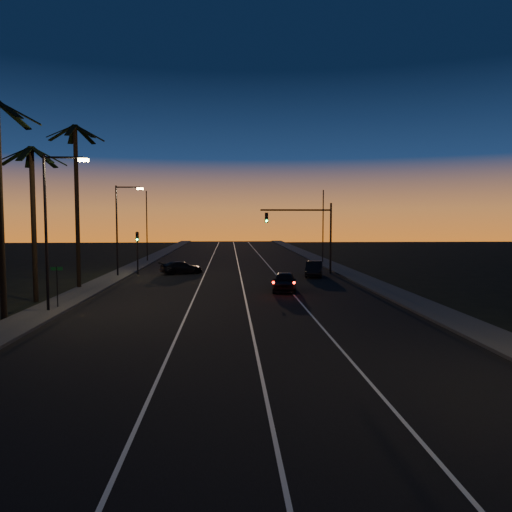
{
  "coord_description": "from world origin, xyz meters",
  "views": [
    {
      "loc": [
        -0.6,
        -8.98,
        5.34
      ],
      "look_at": [
        1.12,
        22.64,
        3.04
      ],
      "focal_mm": 35.0,
      "sensor_mm": 36.0,
      "label": 1
    }
  ],
  "objects": [
    {
      "name": "right_car",
      "position": [
        7.41,
        37.43,
        0.72
      ],
      "size": [
        2.36,
        4.54,
        1.42
      ],
      "color": "black",
      "rests_on": "road"
    },
    {
      "name": "far_pole_right",
      "position": [
        11.0,
        52.0,
        4.5
      ],
      "size": [
        0.14,
        0.14,
        9.0
      ],
      "primitive_type": "cylinder",
      "color": "black",
      "rests_on": "ground"
    },
    {
      "name": "sidewalk_right",
      "position": [
        11.2,
        30.0,
        0.08
      ],
      "size": [
        2.4,
        170.0,
        0.16
      ],
      "primitive_type": "cube",
      "color": "#383835",
      "rests_on": "ground"
    },
    {
      "name": "signal_post",
      "position": [
        -9.5,
        39.98,
        2.89
      ],
      "size": [
        0.28,
        0.37,
        4.2
      ],
      "color": "black",
      "rests_on": "ground"
    },
    {
      "name": "lead_car",
      "position": [
        3.54,
        27.89,
        0.73
      ],
      "size": [
        2.26,
        4.9,
        1.44
      ],
      "color": "black",
      "rests_on": "road"
    },
    {
      "name": "road",
      "position": [
        0.0,
        30.0,
        0.01
      ],
      "size": [
        20.0,
        170.0,
        0.01
      ],
      "primitive_type": "cube",
      "color": "black",
      "rests_on": "ground"
    },
    {
      "name": "streetlight_left_near",
      "position": [
        -10.7,
        20.0,
        5.32
      ],
      "size": [
        2.55,
        0.26,
        9.0
      ],
      "color": "black",
      "rests_on": "ground"
    },
    {
      "name": "streetlight_left_far",
      "position": [
        -10.69,
        38.0,
        5.06
      ],
      "size": [
        2.55,
        0.26,
        8.5
      ],
      "color": "black",
      "rests_on": "ground"
    },
    {
      "name": "ground",
      "position": [
        0.0,
        0.0,
        0.0
      ],
      "size": [
        220.0,
        220.0,
        0.0
      ],
      "primitive_type": "plane",
      "color": "black",
      "rests_on": "ground"
    },
    {
      "name": "lane_stripe_right",
      "position": [
        4.0,
        30.0,
        0.02
      ],
      "size": [
        0.12,
        160.0,
        0.01
      ],
      "primitive_type": "cube",
      "color": "silver",
      "rests_on": "road"
    },
    {
      "name": "signal_mast",
      "position": [
        7.14,
        39.99,
        4.78
      ],
      "size": [
        7.1,
        0.41,
        7.0
      ],
      "color": "black",
      "rests_on": "ground"
    },
    {
      "name": "lane_stripe_mid",
      "position": [
        0.5,
        30.0,
        0.02
      ],
      "size": [
        0.12,
        160.0,
        0.01
      ],
      "primitive_type": "cube",
      "color": "silver",
      "rests_on": "road"
    },
    {
      "name": "cross_car",
      "position": [
        -5.27,
        40.25,
        0.63
      ],
      "size": [
        4.61,
        3.38,
        1.24
      ],
      "color": "black",
      "rests_on": "road"
    },
    {
      "name": "palm_mid",
      "position": [
        -13.2,
        24.0,
        6.25
      ],
      "size": [
        4.25,
        4.16,
        10.03
      ],
      "color": "black",
      "rests_on": "ground"
    },
    {
      "name": "lane_stripe_left",
      "position": [
        -3.0,
        30.0,
        0.02
      ],
      "size": [
        0.12,
        160.0,
        0.01
      ],
      "primitive_type": "cube",
      "color": "silver",
      "rests_on": "road"
    },
    {
      "name": "palm_far",
      "position": [
        -12.2,
        30.0,
        7.61
      ],
      "size": [
        4.25,
        4.16,
        12.53
      ],
      "color": "black",
      "rests_on": "ground"
    },
    {
      "name": "far_pole_left",
      "position": [
        -11.0,
        55.0,
        4.5
      ],
      "size": [
        0.14,
        0.14,
        9.0
      ],
      "primitive_type": "cylinder",
      "color": "black",
      "rests_on": "ground"
    },
    {
      "name": "street_sign",
      "position": [
        -10.8,
        21.0,
        1.66
      ],
      "size": [
        0.7,
        0.06,
        2.6
      ],
      "color": "black",
      "rests_on": "ground"
    },
    {
      "name": "sidewalk_left",
      "position": [
        -11.2,
        30.0,
        0.08
      ],
      "size": [
        2.4,
        170.0,
        0.16
      ],
      "primitive_type": "cube",
      "color": "#383835",
      "rests_on": "ground"
    }
  ]
}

